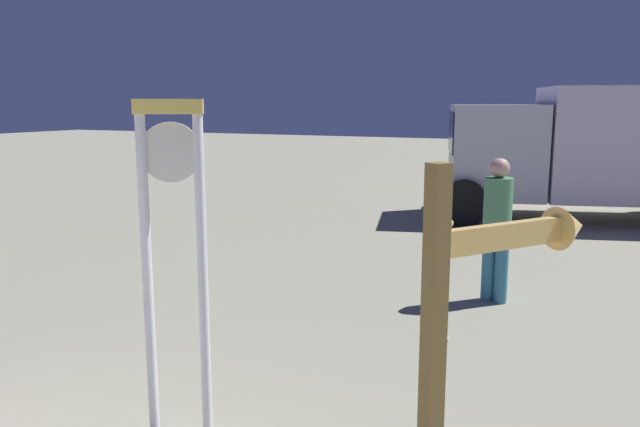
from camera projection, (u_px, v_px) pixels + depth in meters
name	position (u px, v px, depth m)	size (l,w,h in m)	color
standing_clock	(174.00, 235.00, 4.31)	(0.44, 0.29, 2.38)	white
arrow_sign	(494.00, 292.00, 3.39)	(0.81, 1.03, 2.06)	olive
person_distant	(497.00, 223.00, 7.36)	(0.33, 0.33, 1.72)	teal
box_truck_near	(614.00, 147.00, 12.45)	(6.75, 4.04, 2.66)	silver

